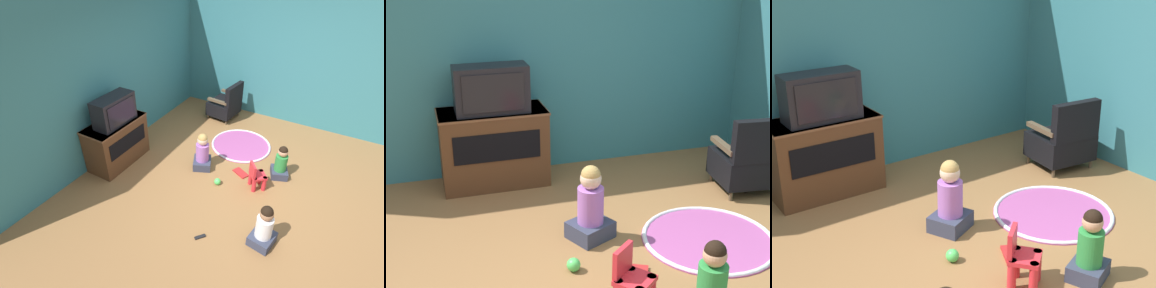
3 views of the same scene
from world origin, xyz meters
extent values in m
plane|color=olive|center=(0.00, 0.00, 0.00)|extent=(30.00, 30.00, 0.00)
cube|color=teal|center=(-0.20, 2.43, 1.38)|extent=(5.60, 0.12, 2.77)
cube|color=teal|center=(2.54, -0.25, 1.38)|extent=(0.12, 5.49, 2.77)
cube|color=#4C2D19|center=(-0.47, 2.09, 0.40)|extent=(1.07, 0.52, 0.79)
cube|color=brown|center=(-0.47, 2.09, 0.78)|extent=(1.09, 0.53, 0.02)
cube|color=black|center=(-0.47, 1.83, 0.49)|extent=(0.85, 0.01, 0.28)
cube|color=black|center=(-0.47, 2.04, 1.03)|extent=(0.72, 0.31, 0.47)
cube|color=black|center=(-0.47, 1.88, 1.03)|extent=(0.59, 0.02, 0.37)
cylinder|color=brown|center=(2.23, 1.40, 0.05)|extent=(0.04, 0.04, 0.10)
cylinder|color=brown|center=(1.71, 1.46, 0.05)|extent=(0.04, 0.04, 0.10)
cylinder|color=brown|center=(2.18, 0.94, 0.05)|extent=(0.04, 0.04, 0.10)
cylinder|color=brown|center=(1.65, 1.00, 0.05)|extent=(0.04, 0.04, 0.10)
cube|color=black|center=(1.94, 1.20, 0.24)|extent=(0.68, 0.62, 0.29)
cube|color=black|center=(1.92, 0.97, 0.60)|extent=(0.60, 0.17, 0.43)
cube|color=brown|center=(2.22, 1.17, 0.49)|extent=(0.12, 0.47, 0.05)
cube|color=brown|center=(1.67, 1.23, 0.49)|extent=(0.12, 0.47, 0.05)
cylinder|color=red|center=(0.09, -0.38, 0.13)|extent=(0.07, 0.07, 0.25)
cylinder|color=red|center=(0.22, -0.27, 0.13)|extent=(0.07, 0.07, 0.25)
cylinder|color=red|center=(-0.01, -0.26, 0.13)|extent=(0.07, 0.07, 0.25)
cylinder|color=red|center=(0.12, -0.15, 0.13)|extent=(0.07, 0.07, 0.25)
cube|color=red|center=(0.10, -0.27, 0.24)|extent=(0.33, 0.33, 0.04)
cube|color=red|center=(0.04, -0.19, 0.36)|extent=(0.19, 0.16, 0.21)
cylinder|color=#A54C8C|center=(1.07, 0.40, 0.01)|extent=(1.14, 1.14, 0.01)
torus|color=silver|center=(1.07, 0.40, 0.01)|extent=(1.13, 1.13, 0.04)
cube|color=#33384C|center=(0.55, -0.49, 0.07)|extent=(0.37, 0.35, 0.13)
cylinder|color=#2D8C3F|center=(0.55, -0.49, 0.27)|extent=(0.20, 0.20, 0.28)
sphere|color=tan|center=(0.55, -0.49, 0.48)|extent=(0.16, 0.16, 0.16)
sphere|color=black|center=(0.55, -0.49, 0.51)|extent=(0.15, 0.15, 0.15)
cube|color=#33384C|center=(-0.89, -0.70, 0.07)|extent=(0.36, 0.33, 0.14)
cylinder|color=silver|center=(-0.89, -0.70, 0.30)|extent=(0.21, 0.21, 0.31)
sphere|color=#9E7051|center=(-0.89, -0.70, 0.53)|extent=(0.17, 0.17, 0.17)
sphere|color=black|center=(-0.89, -0.70, 0.56)|extent=(0.16, 0.16, 0.16)
cube|color=#33384C|center=(0.12, 0.74, 0.07)|extent=(0.43, 0.41, 0.15)
cylinder|color=#A566BF|center=(0.12, 0.74, 0.31)|extent=(0.22, 0.22, 0.32)
sphere|color=beige|center=(0.12, 0.74, 0.55)|extent=(0.18, 0.18, 0.18)
sphere|color=tan|center=(0.12, 0.74, 0.58)|extent=(0.16, 0.16, 0.16)
sphere|color=#4CCC59|center=(-0.16, 0.30, 0.05)|extent=(0.11, 0.11, 0.11)
cube|color=#B22323|center=(0.28, 0.08, 0.01)|extent=(0.25, 0.30, 0.02)
cube|color=black|center=(-1.22, 0.03, 0.01)|extent=(0.14, 0.13, 0.02)
camera|label=1|loc=(-3.52, -1.20, 3.26)|focal=28.00mm
camera|label=2|loc=(-1.16, -3.05, 2.36)|focal=50.00mm
camera|label=3|loc=(-2.23, -2.74, 2.43)|focal=50.00mm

